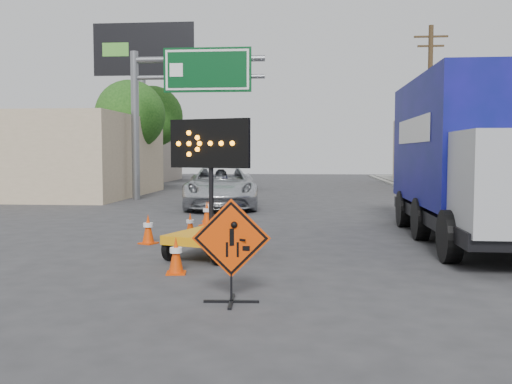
# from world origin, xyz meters

# --- Properties ---
(ground) EXTENTS (100.00, 100.00, 0.00)m
(ground) POSITION_xyz_m (0.00, 0.00, 0.00)
(ground) COLOR #2D2D30
(ground) RESTS_ON ground
(curb_right) EXTENTS (0.40, 60.00, 0.12)m
(curb_right) POSITION_xyz_m (7.20, 15.00, 0.06)
(curb_right) COLOR gray
(curb_right) RESTS_ON ground
(storefront_left_near) EXTENTS (14.00, 10.00, 4.00)m
(storefront_left_near) POSITION_xyz_m (-14.00, 20.00, 2.00)
(storefront_left_near) COLOR #C8B290
(storefront_left_near) RESTS_ON ground
(storefront_left_far) EXTENTS (12.00, 10.00, 4.40)m
(storefront_left_far) POSITION_xyz_m (-15.00, 34.00, 2.20)
(storefront_left_far) COLOR gray
(storefront_left_far) RESTS_ON ground
(building_right_far) EXTENTS (10.00, 14.00, 4.60)m
(building_right_far) POSITION_xyz_m (13.00, 30.00, 2.30)
(building_right_far) COLOR #C8B290
(building_right_far) RESTS_ON ground
(highway_gantry) EXTENTS (6.18, 0.38, 6.90)m
(highway_gantry) POSITION_xyz_m (-4.43, 17.96, 5.07)
(highway_gantry) COLOR slate
(highway_gantry) RESTS_ON ground
(billboard) EXTENTS (6.10, 0.54, 9.85)m
(billboard) POSITION_xyz_m (-8.35, 25.87, 7.35)
(billboard) COLOR slate
(billboard) RESTS_ON ground
(utility_pole_far) EXTENTS (1.80, 0.26, 9.00)m
(utility_pole_far) POSITION_xyz_m (8.00, 24.00, 4.68)
(utility_pole_far) COLOR #41331C
(utility_pole_far) RESTS_ON ground
(tree_left_near) EXTENTS (3.71, 3.71, 6.03)m
(tree_left_near) POSITION_xyz_m (-8.00, 22.00, 4.16)
(tree_left_near) COLOR #41331C
(tree_left_near) RESTS_ON ground
(tree_left_far) EXTENTS (4.10, 4.10, 6.66)m
(tree_left_far) POSITION_xyz_m (-9.00, 30.00, 4.60)
(tree_left_far) COLOR #41331C
(tree_left_far) RESTS_ON ground
(construction_sign) EXTENTS (1.14, 0.81, 1.52)m
(construction_sign) POSITION_xyz_m (0.33, 0.27, 0.80)
(construction_sign) COLOR black
(construction_sign) RESTS_ON ground
(arrow_board) EXTENTS (1.79, 2.29, 2.87)m
(arrow_board) POSITION_xyz_m (-0.56, 3.86, 0.64)
(arrow_board) COLOR orange
(arrow_board) RESTS_ON ground
(pickup_truck) EXTENTS (3.50, 6.22, 1.64)m
(pickup_truck) POSITION_xyz_m (-1.99, 14.48, 0.82)
(pickup_truck) COLOR silver
(pickup_truck) RESTS_ON ground
(box_truck) EXTENTS (2.76, 8.55, 4.06)m
(box_truck) POSITION_xyz_m (5.45, 6.54, 1.84)
(box_truck) COLOR black
(box_truck) RESTS_ON ground
(cone_a) EXTENTS (0.39, 0.39, 0.68)m
(cone_a) POSITION_xyz_m (-0.92, 2.15, 0.34)
(cone_a) COLOR #DA3B04
(cone_a) RESTS_ON ground
(cone_b) EXTENTS (0.48, 0.48, 0.71)m
(cone_b) POSITION_xyz_m (-2.36, 5.41, 0.36)
(cone_b) COLOR #DA3B04
(cone_b) RESTS_ON ground
(cone_c) EXTENTS (0.32, 0.32, 0.63)m
(cone_c) POSITION_xyz_m (-1.59, 6.65, 0.31)
(cone_c) COLOR #DA3B04
(cone_c) RESTS_ON ground
(cone_d) EXTENTS (0.49, 0.49, 0.73)m
(cone_d) POSITION_xyz_m (-1.55, 8.90, 0.37)
(cone_d) COLOR #DA3B04
(cone_d) RESTS_ON ground
(cone_e) EXTENTS (0.45, 0.45, 0.79)m
(cone_e) POSITION_xyz_m (-1.66, 9.96, 0.39)
(cone_e) COLOR #DA3B04
(cone_e) RESTS_ON ground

